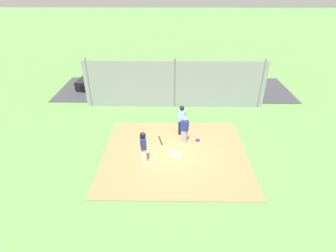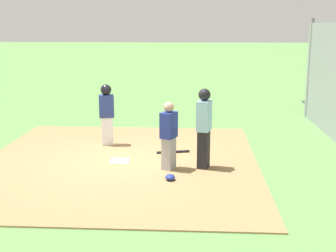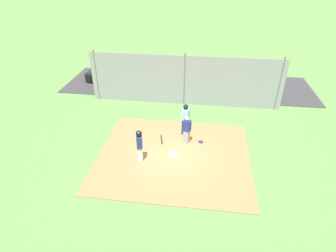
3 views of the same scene
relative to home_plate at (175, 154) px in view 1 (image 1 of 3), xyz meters
name	(u,v)px [view 1 (image 1 of 3)]	position (x,y,z in m)	size (l,w,h in m)	color
ground_plane	(175,155)	(0.00, 0.00, -0.04)	(140.00, 140.00, 0.00)	#5B8947
dirt_infield	(175,154)	(0.00, 0.00, -0.03)	(7.20, 6.40, 0.03)	#9E774C
home_plate	(175,154)	(0.00, 0.00, 0.00)	(0.44, 0.44, 0.02)	white
catcher	(184,129)	(-0.50, -1.18, 0.76)	(0.45, 0.39, 1.50)	#9E9EA3
umpire	(182,120)	(-0.37, -1.94, 0.93)	(0.44, 0.36, 1.78)	black
runner	(143,145)	(1.51, 0.57, 0.90)	(0.34, 0.43, 1.61)	silver
baseball_bat	(160,140)	(0.79, -1.21, 0.02)	(0.06, 0.06, 0.83)	black
catcher_mask	(198,140)	(-1.25, -1.25, 0.05)	(0.24, 0.20, 0.12)	navy
baseball	(146,158)	(1.41, 0.38, 0.03)	(0.07, 0.07, 0.07)	white
backstop_fence	(175,85)	(0.00, -5.61, 1.56)	(12.00, 0.10, 3.35)	#93999E
parking_lot	(174,89)	(0.00, -8.77, -0.02)	(18.00, 5.20, 0.04)	#38383D
parked_car_red	(171,80)	(0.24, -9.17, 0.57)	(4.25, 1.99, 1.28)	maroon
parked_car_dark	(105,82)	(5.45, -8.70, 0.57)	(4.34, 2.18, 1.28)	black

